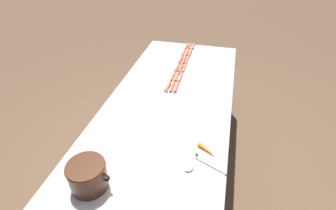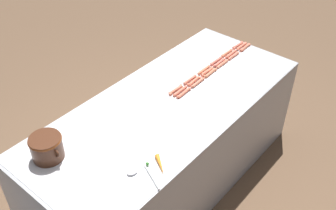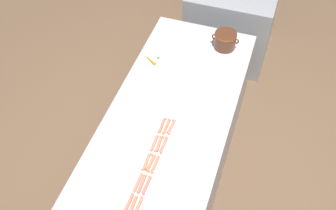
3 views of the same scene
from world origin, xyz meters
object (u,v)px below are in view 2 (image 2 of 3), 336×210
hot_dog_12 (238,45)px  carrot (160,165)px  hot_dog_2 (222,64)px  hot_dog_6 (242,46)px  hot_dog_7 (231,54)px  hot_dog_13 (227,53)px  bean_pot (46,146)px  hot_dog_9 (207,71)px  serving_spoon (139,174)px  hot_dog_10 (194,81)px  hot_dog_8 (219,63)px  hot_dog_4 (198,83)px  hot_dog_15 (204,70)px  hot_dog_14 (216,61)px  hot_dog_17 (176,90)px  hot_dog_1 (233,56)px  hot_dog_5 (184,93)px  hot_dog_16 (190,80)px  hot_dog_0 (245,47)px  hot_dog_11 (180,91)px  hot_dog_3 (210,73)px

hot_dog_12 → carrot: 1.69m
hot_dog_2 → hot_dog_6: same height
hot_dog_7 → hot_dog_2: bearing=100.1°
hot_dog_13 → bean_pot: (0.18, 1.86, 0.08)m
hot_dog_9 → serving_spoon: hot_dog_9 is taller
hot_dog_9 → hot_dog_10: same height
hot_dog_8 → bean_pot: size_ratio=0.62×
hot_dog_4 → hot_dog_15: same height
hot_dog_12 → hot_dog_14: size_ratio=1.00×
hot_dog_17 → bean_pot: bearing=80.8°
hot_dog_9 → hot_dog_10: size_ratio=1.00×
hot_dog_8 → hot_dog_10: (0.00, 0.37, 0.00)m
hot_dog_1 → hot_dog_5: (-0.00, 0.73, 0.00)m
hot_dog_16 → bean_pot: size_ratio=0.62×
hot_dog_15 → hot_dog_16: (0.00, 0.19, 0.00)m
hot_dog_0 → hot_dog_17: 0.94m
hot_dog_0 → hot_dog_11: 0.93m
hot_dog_16 → hot_dog_6: bearing=-92.6°
hot_dog_5 → hot_dog_15: size_ratio=1.00×
hot_dog_3 → serving_spoon: 1.26m
hot_dog_10 → hot_dog_5: bearing=101.7°
hot_dog_1 → bean_pot: (0.25, 1.85, 0.08)m
hot_dog_16 → hot_dog_17: bearing=89.6°
hot_dog_10 → hot_dog_4: bearing=-175.0°
hot_dog_6 → hot_dog_13: (0.04, 0.20, 0.00)m
hot_dog_13 → hot_dog_2: bearing=111.8°
hot_dog_14 → bean_pot: (0.18, 1.68, 0.08)m
hot_dog_8 → hot_dog_10: bearing=89.9°
hot_dog_4 → hot_dog_9: bearing=-78.4°
hot_dog_14 → hot_dog_15: size_ratio=1.00×
hot_dog_3 → bean_pot: size_ratio=0.62×
hot_dog_4 → hot_dog_8: size_ratio=1.00×
hot_dog_0 → hot_dog_10: (0.04, 0.75, 0.00)m
hot_dog_3 → hot_dog_6: same height
hot_dog_4 → hot_dog_14: (0.07, -0.37, 0.00)m
hot_dog_0 → hot_dog_17: (0.08, 0.94, 0.00)m
hot_dog_5 → bean_pot: bearing=77.1°
hot_dog_6 → serving_spoon: bearing=101.1°
hot_dog_9 → hot_dog_12: (0.04, -0.55, 0.00)m
hot_dog_1 → hot_dog_10: size_ratio=1.00×
bean_pot → hot_dog_7: bearing=-96.7°
hot_dog_0 → hot_dog_2: bearing=89.4°
hot_dog_13 → hot_dog_0: bearing=-111.4°
hot_dog_0 → hot_dog_14: 0.38m
hot_dog_0 → bean_pot: bearing=82.9°
hot_dog_0 → hot_dog_3: bearing=89.9°
hot_dog_5 → carrot: bearing=117.1°
hot_dog_2 → serving_spoon: 1.44m
hot_dog_0 → hot_dog_16: same height
hot_dog_0 → hot_dog_16: size_ratio=1.00×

